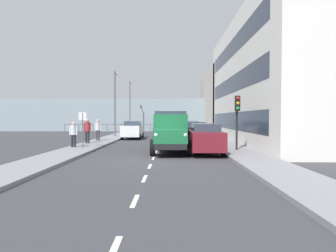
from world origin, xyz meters
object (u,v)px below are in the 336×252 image
Objects in this scene: car_silver_kerbside_2 at (190,129)px; car_white_oppositeside_0 at (133,130)px; traffic_light_near at (237,111)px; lamp_post_far at (130,102)px; street_sign at (83,124)px; car_black_kerbside_1 at (195,132)px; lamp_post_promenade at (115,98)px; pedestrian_couple_b at (98,128)px; pedestrian_with_bag at (73,132)px; pedestrian_strolling at (87,129)px; car_maroon_kerbside_near at (205,138)px; truck_vintage_green at (171,133)px.

car_white_oppositeside_0 is at bearing 6.67° from car_silver_kerbside_2.
traffic_light_near is at bearing 125.25° from car_white_oppositeside_0.
lamp_post_far reaches higher than street_sign.
car_black_kerbside_1 is at bearing 137.95° from car_white_oppositeside_0.
traffic_light_near reaches higher than car_silver_kerbside_2.
car_silver_kerbside_2 is at bearing 173.84° from lamp_post_promenade.
lamp_post_far is (1.94, -11.62, 3.38)m from car_white_oppositeside_0.
car_black_kerbside_1 is at bearing -149.19° from street_sign.
lamp_post_far is at bearing -91.60° from pedestrian_couple_b.
pedestrian_with_bag is 5.24m from pedestrian_couple_b.
pedestrian_strolling reaches higher than pedestrian_with_bag.
car_silver_kerbside_2 is 2.55× the size of pedestrian_couple_b.
lamp_post_promenade reaches higher than car_black_kerbside_1.
street_sign is (-0.04, 21.22, -2.59)m from lamp_post_far.
car_black_kerbside_1 is 18.67m from lamp_post_far.
car_white_oppositeside_0 is 7.01m from pedestrian_strolling.
pedestrian_with_bag is 0.93× the size of pedestrian_couple_b.
lamp_post_promenade reaches higher than pedestrian_with_bag.
pedestrian_strolling is (8.18, -4.80, 0.33)m from car_maroon_kerbside_near.
car_white_oppositeside_0 is at bearing 99.47° from lamp_post_far.
car_silver_kerbside_2 is 0.64× the size of lamp_post_far.
street_sign is at bearing 78.80° from car_white_oppositeside_0.
car_black_kerbside_1 is at bearing 172.70° from pedestrian_couple_b.
car_maroon_kerbside_near is 1.43× the size of traffic_light_near.
pedestrian_strolling is at bearing 88.15° from lamp_post_far.
lamp_post_promenade is (9.64, -12.30, 1.63)m from traffic_light_near.
street_sign reaches higher than car_white_oppositeside_0.
pedestrian_with_bag is 11.21m from lamp_post_promenade.
pedestrian_strolling is 0.27× the size of lamp_post_promenade.
car_silver_kerbside_2 and car_white_oppositeside_0 have the same top height.
truck_vintage_green reaches higher than car_silver_kerbside_2.
truck_vintage_green is at bearing 143.43° from pedestrian_strolling.
car_white_oppositeside_0 is 2.68× the size of pedestrian_with_bag.
traffic_light_near is 9.65m from street_sign.
traffic_light_near reaches higher than pedestrian_strolling.
car_maroon_kerbside_near is 10.83m from pedestrian_couple_b.
truck_vintage_green reaches higher than car_black_kerbside_1.
car_maroon_kerbside_near is 12.67m from car_white_oppositeside_0.
pedestrian_strolling is (8.18, 7.20, 0.33)m from car_silver_kerbside_2.
car_white_oppositeside_0 is at bearing -120.29° from pedestrian_couple_b.
car_silver_kerbside_2 is 8.34m from lamp_post_promenade.
pedestrian_couple_b is at bearing 88.40° from lamp_post_far.
car_black_kerbside_1 is at bearing -90.00° from car_maroon_kerbside_near.
car_black_kerbside_1 is 2.47× the size of pedestrian_with_bag.
lamp_post_far is (7.59, -16.72, 3.38)m from car_black_kerbside_1.
lamp_post_promenade is at bearing -6.16° from car_silver_kerbside_2.
truck_vintage_green is at bearing 130.63° from pedestrian_couple_b.
pedestrian_with_bag reaches higher than car_white_oppositeside_0.
pedestrian_strolling is 3.16m from street_sign.
car_black_kerbside_1 is at bearing 114.42° from lamp_post_far.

